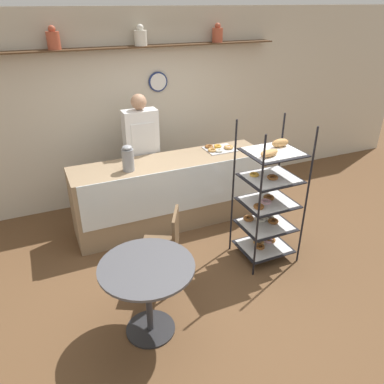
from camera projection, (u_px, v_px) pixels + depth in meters
ground_plane at (205, 265)px, 4.38m from camera, size 14.00×14.00×0.00m
back_wall at (144, 108)px, 5.45m from camera, size 10.00×0.30×2.70m
display_counter at (171, 192)px, 5.02m from camera, size 2.57×0.63×0.93m
pastry_rack at (268, 199)px, 4.21m from camera, size 0.63×0.56×1.65m
person_worker at (142, 151)px, 5.10m from camera, size 0.45×0.23×1.70m
cafe_table at (147, 282)px, 3.26m from camera, size 0.84×0.84×0.75m
cafe_chair at (167, 241)px, 3.86m from camera, size 0.51×0.51×0.89m
coffee_carafe at (128, 158)px, 4.45m from camera, size 0.14×0.14×0.32m
donut_tray_counter at (220, 148)px, 5.14m from camera, size 0.40×0.33×0.05m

